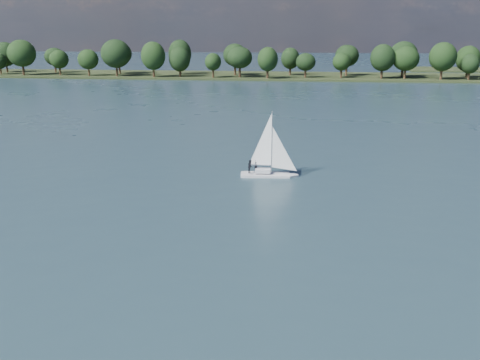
% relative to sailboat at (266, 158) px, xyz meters
% --- Properties ---
extents(ground, '(700.00, 700.00, 0.00)m').
position_rel_sailboat_xyz_m(ground, '(5.21, 47.98, -2.66)').
color(ground, '#233342').
rests_on(ground, ground).
extents(far_shore, '(660.00, 40.00, 1.50)m').
position_rel_sailboat_xyz_m(far_shore, '(5.21, 159.98, -2.66)').
color(far_shore, black).
rests_on(far_shore, ground).
extents(sailboat, '(7.36, 2.52, 9.52)m').
position_rel_sailboat_xyz_m(sailboat, '(0.00, 0.00, 0.00)').
color(sailboat, silver).
rests_on(sailboat, ground).
extents(treeline, '(562.59, 73.47, 18.17)m').
position_rel_sailboat_xyz_m(treeline, '(-14.50, 156.64, 5.39)').
color(treeline, black).
rests_on(treeline, ground).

